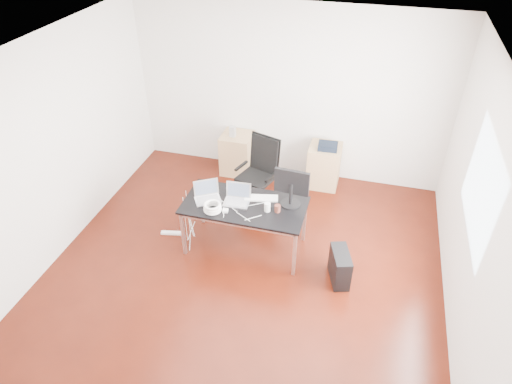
% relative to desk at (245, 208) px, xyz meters
% --- Properties ---
extents(room_shell, '(5.00, 5.00, 5.00)m').
position_rel_desk_xyz_m(room_shell, '(0.15, -0.40, 0.73)').
color(room_shell, '#350E06').
rests_on(room_shell, ground).
extents(desk, '(1.60, 0.80, 0.73)m').
position_rel_desk_xyz_m(desk, '(0.00, 0.00, 0.00)').
color(desk, black).
rests_on(desk, ground).
extents(office_chair, '(0.60, 0.62, 1.08)m').
position_rel_desk_xyz_m(office_chair, '(-0.08, 1.05, -0.07)').
color(office_chair, black).
rests_on(office_chair, ground).
extents(filing_cabinet_left, '(0.50, 0.50, 0.70)m').
position_rel_desk_xyz_m(filing_cabinet_left, '(-0.67, 1.82, -0.33)').
color(filing_cabinet_left, '#A57F52').
rests_on(filing_cabinet_left, ground).
extents(filing_cabinet_right, '(0.50, 0.50, 0.70)m').
position_rel_desk_xyz_m(filing_cabinet_right, '(0.80, 1.82, -0.33)').
color(filing_cabinet_right, '#A57F52').
rests_on(filing_cabinet_right, ground).
extents(pc_tower, '(0.33, 0.49, 0.44)m').
position_rel_desk_xyz_m(pc_tower, '(1.32, -0.28, -0.46)').
color(pc_tower, black).
rests_on(pc_tower, ground).
extents(wastebasket, '(0.28, 0.28, 0.28)m').
position_rel_desk_xyz_m(wastebasket, '(-0.14, 1.84, -0.54)').
color(wastebasket, black).
rests_on(wastebasket, ground).
extents(power_strip, '(0.31, 0.12, 0.04)m').
position_rel_desk_xyz_m(power_strip, '(-1.10, -0.03, -0.66)').
color(power_strip, white).
rests_on(power_strip, ground).
extents(laptop_left, '(0.41, 0.39, 0.23)m').
position_rel_desk_xyz_m(laptop_left, '(-0.51, -0.01, 0.11)').
color(laptop_left, silver).
rests_on(laptop_left, desk).
extents(laptop_right, '(0.34, 0.27, 0.23)m').
position_rel_desk_xyz_m(laptop_right, '(-0.11, 0.04, 0.11)').
color(laptop_right, silver).
rests_on(laptop_right, desk).
extents(monitor, '(0.45, 0.26, 0.51)m').
position_rel_desk_xyz_m(monitor, '(0.57, 0.17, 0.34)').
color(monitor, black).
rests_on(monitor, desk).
extents(keyboard, '(0.46, 0.23, 0.02)m').
position_rel_desk_xyz_m(keyboard, '(0.18, 0.18, 0.06)').
color(keyboard, white).
rests_on(keyboard, desk).
extents(cup_white, '(0.11, 0.11, 0.12)m').
position_rel_desk_xyz_m(cup_white, '(0.32, -0.05, 0.11)').
color(cup_white, white).
rests_on(cup_white, desk).
extents(cup_brown, '(0.10, 0.10, 0.10)m').
position_rel_desk_xyz_m(cup_brown, '(0.45, -0.03, 0.10)').
color(cup_brown, '#55271D').
rests_on(cup_brown, desk).
extents(cable_coil, '(0.24, 0.24, 0.11)m').
position_rel_desk_xyz_m(cable_coil, '(-0.35, -0.23, 0.11)').
color(cable_coil, white).
rests_on(cable_coil, desk).
extents(power_adapter, '(0.08, 0.08, 0.03)m').
position_rel_desk_xyz_m(power_adapter, '(-0.19, -0.21, 0.07)').
color(power_adapter, white).
rests_on(power_adapter, desk).
extents(speaker, '(0.10, 0.09, 0.18)m').
position_rel_desk_xyz_m(speaker, '(-0.72, 1.76, 0.11)').
color(speaker, '#9E9E9E').
rests_on(speaker, filing_cabinet_left).
extents(navy_garment, '(0.31, 0.26, 0.09)m').
position_rel_desk_xyz_m(navy_garment, '(0.83, 1.77, 0.07)').
color(navy_garment, black).
rests_on(navy_garment, filing_cabinet_right).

